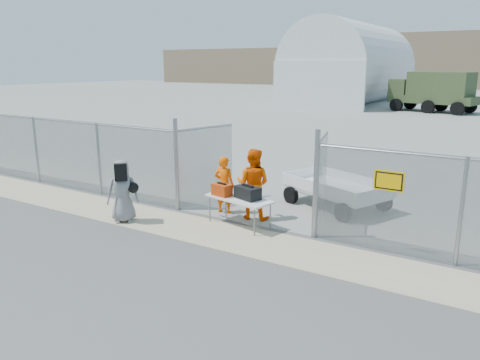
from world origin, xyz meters
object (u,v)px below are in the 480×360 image
Objects in this scene: security_worker_right at (253,184)px; visitor at (123,191)px; folding_table at (239,212)px; security_worker_left at (224,185)px; utility_trailer at (336,192)px.

visitor is at bearing 25.37° from security_worker_right.
folding_table is 1.10× the size of security_worker_left.
security_worker_right reaches higher than security_worker_left.
security_worker_left reaches higher than folding_table.
security_worker_right is 3.28m from visitor.
security_worker_left is 2.62m from visitor.
visitor is at bearing -142.61° from folding_table.
security_worker_left is 3.16m from utility_trailer.
folding_table is 2.97m from visitor.
folding_table is 1.20m from security_worker_left.
utility_trailer is (2.36, 2.07, -0.33)m from security_worker_left.
visitor is (-2.65, -1.26, 0.44)m from folding_table.
visitor reaches higher than security_worker_left.
security_worker_left is (-0.89, 0.68, 0.41)m from folding_table.
security_worker_right is at bearing -5.81° from visitor.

